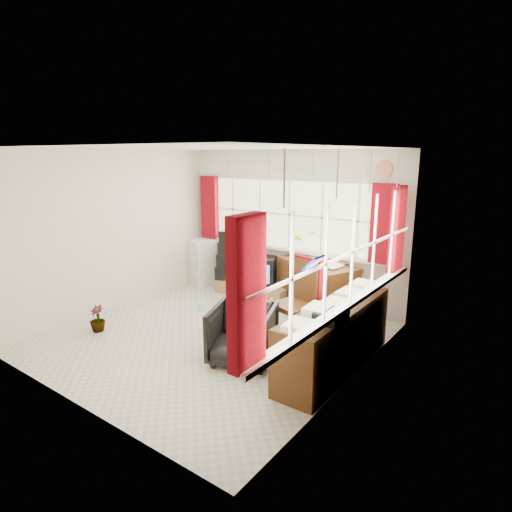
% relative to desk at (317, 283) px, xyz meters
% --- Properties ---
extents(ground, '(4.00, 4.00, 0.00)m').
position_rel_desk_xyz_m(ground, '(-0.64, -1.80, -0.43)').
color(ground, beige).
rests_on(ground, ground).
extents(room_walls, '(4.00, 4.00, 4.00)m').
position_rel_desk_xyz_m(room_walls, '(-0.64, -1.80, 1.07)').
color(room_walls, beige).
rests_on(room_walls, ground).
extents(window_back, '(3.70, 0.12, 3.60)m').
position_rel_desk_xyz_m(window_back, '(-0.64, 0.14, 0.52)').
color(window_back, '#FFF6C9').
rests_on(window_back, room_walls).
extents(window_right, '(0.12, 3.70, 3.60)m').
position_rel_desk_xyz_m(window_right, '(1.31, -1.80, 0.52)').
color(window_right, '#FFF6C9').
rests_on(window_right, room_walls).
extents(curtains, '(3.83, 3.83, 1.15)m').
position_rel_desk_xyz_m(curtains, '(0.29, -0.87, 1.03)').
color(curtains, maroon).
rests_on(curtains, room_walls).
extents(overhead_cabinets, '(3.98, 3.98, 0.48)m').
position_rel_desk_xyz_m(overhead_cabinets, '(0.34, -0.82, 1.82)').
color(overhead_cabinets, silver).
rests_on(overhead_cabinets, room_walls).
extents(desk, '(1.49, 1.13, 0.81)m').
position_rel_desk_xyz_m(desk, '(0.00, 0.00, 0.00)').
color(desk, '#4D2612').
rests_on(desk, ground).
extents(desk_lamp, '(0.16, 0.14, 0.44)m').
position_rel_desk_xyz_m(desk_lamp, '(-0.18, 0.25, 0.65)').
color(desk_lamp, yellow).
rests_on(desk_lamp, desk).
extents(task_chair, '(0.60, 0.62, 1.15)m').
position_rel_desk_xyz_m(task_chair, '(0.46, -1.30, 0.18)').
color(task_chair, black).
rests_on(task_chair, ground).
extents(office_chair, '(0.96, 0.97, 0.68)m').
position_rel_desk_xyz_m(office_chair, '(0.13, -2.10, -0.09)').
color(office_chair, black).
rests_on(office_chair, ground).
extents(radiator, '(0.42, 0.22, 0.61)m').
position_rel_desk_xyz_m(radiator, '(-0.48, -1.19, -0.18)').
color(radiator, white).
rests_on(radiator, ground).
extents(credenza, '(0.50, 2.00, 0.85)m').
position_rel_desk_xyz_m(credenza, '(1.09, -1.60, -0.03)').
color(credenza, '#4D2612').
rests_on(credenza, ground).
extents(file_tray, '(0.27, 0.35, 0.11)m').
position_rel_desk_xyz_m(file_tray, '(1.24, -2.04, 0.38)').
color(file_tray, black).
rests_on(file_tray, credenza).
extents(tv_bench, '(1.40, 0.50, 0.25)m').
position_rel_desk_xyz_m(tv_bench, '(-1.19, -0.08, -0.30)').
color(tv_bench, '#956D4A').
rests_on(tv_bench, ground).
extents(crt_tv, '(0.66, 0.64, 0.47)m').
position_rel_desk_xyz_m(crt_tv, '(-1.06, -0.06, 0.05)').
color(crt_tv, black).
rests_on(crt_tv, tv_bench).
extents(hifi_stack, '(0.73, 0.58, 0.88)m').
position_rel_desk_xyz_m(hifi_stack, '(-1.58, -0.09, 0.22)').
color(hifi_stack, black).
rests_on(hifi_stack, tv_bench).
extents(mini_fridge, '(0.64, 0.65, 0.86)m').
position_rel_desk_xyz_m(mini_fridge, '(-2.44, -0.00, 0.00)').
color(mini_fridge, white).
rests_on(mini_fridge, ground).
extents(spray_bottle_a, '(0.12, 0.12, 0.27)m').
position_rel_desk_xyz_m(spray_bottle_a, '(-0.44, -0.63, -0.29)').
color(spray_bottle_a, white).
rests_on(spray_bottle_a, ground).
extents(spray_bottle_b, '(0.13, 0.13, 0.20)m').
position_rel_desk_xyz_m(spray_bottle_b, '(-1.41, -1.16, -0.33)').
color(spray_bottle_b, '#98E2DD').
rests_on(spray_bottle_b, ground).
extents(flower_vase, '(0.24, 0.24, 0.37)m').
position_rel_desk_xyz_m(flower_vase, '(-2.05, -2.60, -0.24)').
color(flower_vase, black).
rests_on(flower_vase, ground).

